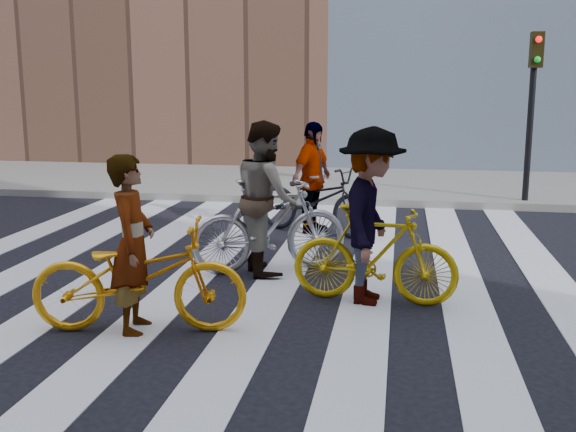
% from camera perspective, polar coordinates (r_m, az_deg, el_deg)
% --- Properties ---
extents(ground, '(100.00, 100.00, 0.00)m').
position_cam_1_polar(ground, '(8.71, -3.98, -4.77)').
color(ground, black).
rests_on(ground, ground).
extents(sidewalk_far, '(100.00, 5.00, 0.15)m').
position_cam_1_polar(sidewalk_far, '(15.94, 2.30, 2.79)').
color(sidewalk_far, gray).
rests_on(sidewalk_far, ground).
extents(zebra_crosswalk, '(8.25, 10.00, 0.01)m').
position_cam_1_polar(zebra_crosswalk, '(8.71, -3.99, -4.73)').
color(zebra_crosswalk, silver).
rests_on(zebra_crosswalk, ground).
extents(traffic_signal, '(0.22, 0.42, 3.33)m').
position_cam_1_polar(traffic_signal, '(13.68, 20.04, 10.04)').
color(traffic_signal, black).
rests_on(traffic_signal, ground).
extents(bike_yellow_left, '(2.18, 1.06, 1.10)m').
position_cam_1_polar(bike_yellow_left, '(6.70, -12.51, -5.05)').
color(bike_yellow_left, '#F69E0D').
rests_on(bike_yellow_left, ground).
extents(bike_silver_mid, '(2.08, 1.37, 1.22)m').
position_cam_1_polar(bike_silver_mid, '(8.59, -1.55, -0.79)').
color(bike_silver_mid, '#ADAEB8').
rests_on(bike_silver_mid, ground).
extents(bike_yellow_right, '(1.86, 0.69, 1.09)m').
position_cam_1_polar(bike_yellow_right, '(7.44, 7.34, -3.25)').
color(bike_yellow_right, '#C39C0A').
rests_on(bike_yellow_right, ground).
extents(bike_dark_rear, '(2.24, 1.51, 1.12)m').
position_cam_1_polar(bike_dark_rear, '(10.83, 2.30, 1.42)').
color(bike_dark_rear, black).
rests_on(bike_dark_rear, ground).
extents(rider_left, '(0.51, 0.69, 1.74)m').
position_cam_1_polar(rider_left, '(6.63, -13.03, -2.36)').
color(rider_left, slate).
rests_on(rider_left, ground).
extents(rider_mid, '(1.06, 1.16, 1.94)m').
position_cam_1_polar(rider_mid, '(8.53, -1.89, 1.59)').
color(rider_mid, slate).
rests_on(rider_mid, ground).
extents(rider_right, '(0.84, 1.32, 1.94)m').
position_cam_1_polar(rider_right, '(7.35, 7.03, -0.04)').
color(rider_right, slate).
rests_on(rider_right, ground).
extents(rider_rear, '(0.82, 1.14, 1.80)m').
position_cam_1_polar(rider_rear, '(10.79, 2.05, 3.22)').
color(rider_rear, slate).
rests_on(rider_rear, ground).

